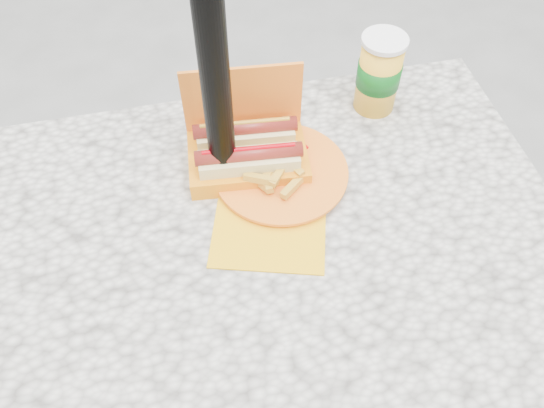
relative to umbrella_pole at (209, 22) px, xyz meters
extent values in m
plane|color=slate|center=(0.00, -0.16, -1.10)|extent=(60.00, 60.00, 0.00)
cube|color=beige|center=(0.00, -0.16, -0.38)|extent=(1.20, 0.80, 0.05)
cylinder|color=black|center=(-0.50, 0.14, -0.75)|extent=(0.07, 0.07, 0.70)
cylinder|color=black|center=(0.50, 0.14, -0.75)|extent=(0.07, 0.07, 0.70)
cylinder|color=black|center=(0.00, 0.00, 0.00)|extent=(0.05, 0.05, 2.20)
cube|color=orange|center=(0.05, 0.02, -0.33)|extent=(0.24, 0.17, 0.04)
cube|color=orange|center=(0.06, 0.09, -0.24)|extent=(0.23, 0.03, 0.15)
cube|color=#E5D98B|center=(0.05, -0.01, -0.31)|extent=(0.19, 0.07, 0.05)
cylinder|color=maroon|center=(0.05, -0.01, -0.28)|extent=(0.20, 0.05, 0.03)
cylinder|color=#B30009|center=(0.05, -0.01, -0.26)|extent=(0.17, 0.03, 0.01)
cube|color=#E5D98B|center=(0.05, 0.05, -0.31)|extent=(0.19, 0.07, 0.05)
cylinder|color=maroon|center=(0.05, 0.05, -0.28)|extent=(0.20, 0.05, 0.03)
cylinder|color=orange|center=(0.05, 0.05, -0.26)|extent=(0.17, 0.03, 0.01)
cube|color=#E8A80F|center=(0.06, -0.13, -0.35)|extent=(0.25, 0.25, 0.00)
cylinder|color=orange|center=(0.11, -0.02, -0.34)|extent=(0.25, 0.25, 0.01)
cylinder|color=orange|center=(0.11, -0.02, -0.34)|extent=(0.26, 0.26, 0.01)
cube|color=gold|center=(0.11, 0.02, -0.32)|extent=(0.05, 0.06, 0.01)
cube|color=gold|center=(0.10, -0.05, -0.31)|extent=(0.05, 0.06, 0.01)
cube|color=gold|center=(0.10, 0.00, -0.32)|extent=(0.06, 0.05, 0.02)
cube|color=gold|center=(0.06, -0.05, -0.32)|extent=(0.05, 0.06, 0.02)
cube|color=gold|center=(0.07, -0.05, -0.32)|extent=(0.02, 0.06, 0.02)
cube|color=gold|center=(0.12, -0.03, -0.31)|extent=(0.04, 0.06, 0.02)
cube|color=gold|center=(0.06, -0.05, -0.31)|extent=(0.06, 0.04, 0.02)
cube|color=gold|center=(0.08, -0.04, -0.31)|extent=(0.03, 0.06, 0.02)
cube|color=gold|center=(0.12, -0.07, -0.32)|extent=(0.06, 0.05, 0.01)
cube|color=gold|center=(0.11, -0.02, -0.32)|extent=(0.06, 0.05, 0.01)
cube|color=gold|center=(0.06, -0.01, -0.32)|extent=(0.05, 0.06, 0.02)
cube|color=gold|center=(0.08, -0.04, -0.31)|extent=(0.05, 0.05, 0.01)
cube|color=gold|center=(0.10, -0.01, -0.32)|extent=(0.06, 0.02, 0.02)
ellipsoid|color=#B30009|center=(0.07, 0.04, -0.33)|extent=(0.05, 0.05, 0.02)
cube|color=#B80006|center=(0.12, -0.01, -0.32)|extent=(0.10, 0.06, 0.00)
cylinder|color=yellow|center=(0.35, 0.13, -0.27)|extent=(0.09, 0.09, 0.16)
cylinder|color=#0B5715|center=(0.35, 0.13, -0.26)|extent=(0.09, 0.09, 0.05)
cylinder|color=white|center=(0.35, 0.13, -0.18)|extent=(0.09, 0.09, 0.01)
camera|label=1|loc=(-0.07, -0.73, 0.50)|focal=38.00mm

